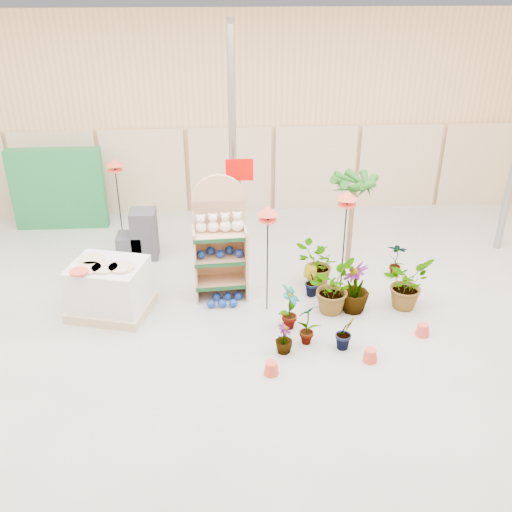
{
  "coord_description": "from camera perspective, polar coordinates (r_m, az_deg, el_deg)",
  "views": [
    {
      "loc": [
        -0.26,
        -6.84,
        5.3
      ],
      "look_at": [
        0.3,
        1.5,
        1.0
      ],
      "focal_mm": 40.0,
      "sensor_mm": 36.0,
      "label": 1
    }
  ],
  "objects": [
    {
      "name": "teddy_bears",
      "position": [
        9.65,
        -3.53,
        3.23
      ],
      "size": [
        0.81,
        0.21,
        0.35
      ],
      "color": "silver",
      "rests_on": "display_shelf"
    },
    {
      "name": "potted_plant_2",
      "position": [
        9.68,
        7.55,
        -3.1
      ],
      "size": [
        0.93,
        1.0,
        0.9
      ],
      "primitive_type": "imported",
      "rotation": [
        0.0,
        0.0,
        1.23
      ],
      "color": "#1C5515",
      "rests_on": "ground"
    },
    {
      "name": "gazing_balls_shelf",
      "position": [
        9.84,
        -3.61,
        0.35
      ],
      "size": [
        0.8,
        0.28,
        0.15
      ],
      "color": "navy",
      "rests_on": "display_shelf"
    },
    {
      "name": "bird_table_front",
      "position": [
        9.03,
        1.19,
        4.21
      ],
      "size": [
        0.34,
        0.34,
        1.91
      ],
      "color": "black",
      "rests_on": "ground"
    },
    {
      "name": "potted_plant_0",
      "position": [
        9.17,
        3.38,
        -5.12
      ],
      "size": [
        0.43,
        0.5,
        0.81
      ],
      "primitive_type": "imported",
      "rotation": [
        0.0,
        0.0,
        1.17
      ],
      "color": "#1C5515",
      "rests_on": "ground"
    },
    {
      "name": "potted_plant_9",
      "position": [
        8.88,
        8.91,
        -7.54
      ],
      "size": [
        0.4,
        0.37,
        0.57
      ],
      "primitive_type": "imported",
      "rotation": [
        0.0,
        0.0,
        0.51
      ],
      "color": "#1C5515",
      "rests_on": "ground"
    },
    {
      "name": "pallet_stack",
      "position": [
        9.87,
        -14.43,
        -3.14
      ],
      "size": [
        1.51,
        1.36,
        0.95
      ],
      "rotation": [
        0.0,
        0.0,
        -0.26
      ],
      "color": "tan",
      "rests_on": "ground"
    },
    {
      "name": "potted_plant_3",
      "position": [
        9.73,
        9.86,
        -3.14
      ],
      "size": [
        0.55,
        0.55,
        0.89
      ],
      "primitive_type": "imported",
      "rotation": [
        0.0,
        0.0,
        4.61
      ],
      "color": "#1C5515",
      "rests_on": "ground"
    },
    {
      "name": "potted_plant_5",
      "position": [
        10.17,
        5.47,
        -2.52
      ],
      "size": [
        0.39,
        0.39,
        0.55
      ],
      "primitive_type": "imported",
      "rotation": [
        0.0,
        0.0,
        2.31
      ],
      "color": "#1C5515",
      "rests_on": "ground"
    },
    {
      "name": "gazing_balls_floor",
      "position": [
        9.98,
        -3.14,
        -4.4
      ],
      "size": [
        0.63,
        0.39,
        0.15
      ],
      "color": "navy",
      "rests_on": "ground"
    },
    {
      "name": "room",
      "position": [
        8.35,
        -1.79,
        5.51
      ],
      "size": [
        15.2,
        12.1,
        4.7
      ],
      "color": "gray",
      "rests_on": "ground"
    },
    {
      "name": "charcoal_planters",
      "position": [
        11.62,
        -11.55,
        1.77
      ],
      "size": [
        0.8,
        0.5,
        1.0
      ],
      "color": "#2D2D32",
      "rests_on": "ground"
    },
    {
      "name": "palm",
      "position": [
        10.92,
        9.76,
        7.18
      ],
      "size": [
        0.7,
        0.7,
        1.9
      ],
      "color": "brown",
      "rests_on": "ground"
    },
    {
      "name": "display_shelf",
      "position": [
        9.9,
        -3.64,
        1.43
      ],
      "size": [
        0.95,
        0.63,
        2.19
      ],
      "rotation": [
        0.0,
        0.0,
        0.06
      ],
      "color": "tan",
      "rests_on": "ground"
    },
    {
      "name": "offer_sign",
      "position": [
        10.51,
        -1.64,
        6.42
      ],
      "size": [
        0.5,
        0.08,
        2.2
      ],
      "color": "gray",
      "rests_on": "ground"
    },
    {
      "name": "potted_plant_7",
      "position": [
        8.72,
        2.81,
        -8.24
      ],
      "size": [
        0.34,
        0.34,
        0.49
      ],
      "primitive_type": "imported",
      "rotation": [
        0.0,
        0.0,
        1.3
      ],
      "color": "#1C5515",
      "rests_on": "ground"
    },
    {
      "name": "trellis_stock",
      "position": [
        13.3,
        -19.17,
        6.36
      ],
      "size": [
        2.0,
        0.3,
        1.8
      ],
      "primitive_type": "cube",
      "color": "#186933",
      "rests_on": "ground"
    },
    {
      "name": "potted_plant_10",
      "position": [
        10.05,
        14.78,
        -2.65
      ],
      "size": [
        1.06,
        1.06,
        0.89
      ],
      "primitive_type": "imported",
      "rotation": [
        0.0,
        0.0,
        0.79
      ],
      "color": "#1C5515",
      "rests_on": "ground"
    },
    {
      "name": "potted_plant_6",
      "position": [
        10.43,
        6.17,
        -0.89
      ],
      "size": [
        0.98,
        0.95,
        0.83
      ],
      "primitive_type": "imported",
      "rotation": [
        0.0,
        0.0,
        3.73
      ],
      "color": "#1C5515",
      "rests_on": "ground"
    },
    {
      "name": "potted_plant_8",
      "position": [
        8.88,
        5.17,
        -6.69
      ],
      "size": [
        0.46,
        0.41,
        0.73
      ],
      "primitive_type": "imported",
      "rotation": [
        0.0,
        0.0,
        3.64
      ],
      "color": "#1C5515",
      "rests_on": "ground"
    },
    {
      "name": "potted_plant_4",
      "position": [
        11.04,
        13.88,
        -0.29
      ],
      "size": [
        0.44,
        0.39,
        0.7
      ],
      "primitive_type": "imported",
      "rotation": [
        0.0,
        0.0,
        2.67
      ],
      "color": "#1C5515",
      "rests_on": "ground"
    },
    {
      "name": "bird_table_back",
      "position": [
        11.87,
        -13.96,
        8.81
      ],
      "size": [
        0.34,
        0.34,
        1.85
      ],
      "color": "black",
      "rests_on": "ground"
    },
    {
      "name": "bird_table_right",
      "position": [
        9.39,
        9.12,
        5.62
      ],
      "size": [
        0.34,
        0.34,
        2.04
      ],
      "color": "black",
      "rests_on": "ground"
    }
  ]
}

